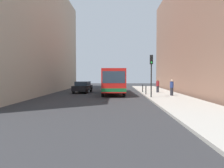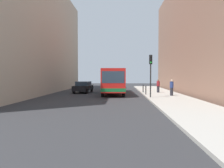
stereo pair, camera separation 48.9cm
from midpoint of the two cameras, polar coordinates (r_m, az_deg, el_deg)
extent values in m
plane|color=#2D2D30|center=(24.11, 1.29, -3.17)|extent=(80.00, 80.00, 0.00)
cube|color=#ADA89E|center=(24.59, 14.00, -2.95)|extent=(4.40, 40.00, 0.15)
cube|color=#B2A38C|center=(30.90, -20.87, 11.89)|extent=(7.00, 32.00, 15.06)
cube|color=#936B56|center=(30.55, 24.11, 12.03)|extent=(7.00, 32.00, 15.14)
cube|color=red|center=(27.37, 0.76, 1.15)|extent=(2.95, 11.09, 2.50)
cube|color=#197238|center=(27.40, 0.76, -0.84)|extent=(2.97, 11.11, 0.36)
cube|color=#2D3D4C|center=(21.88, 0.93, 1.79)|extent=(2.26, 0.15, 1.20)
cube|color=#2D3D4C|center=(27.86, 0.75, 1.89)|extent=(2.91, 9.50, 1.00)
cylinder|color=black|center=(23.57, 3.62, -2.07)|extent=(0.32, 1.01, 1.00)
cylinder|color=black|center=(23.54, -1.88, -2.08)|extent=(0.32, 1.01, 1.00)
cylinder|color=black|center=(31.34, 2.74, -1.01)|extent=(0.32, 1.01, 1.00)
cylinder|color=black|center=(31.32, -1.39, -1.01)|extent=(0.32, 1.01, 1.00)
cube|color=black|center=(29.21, -6.98, -0.98)|extent=(2.13, 4.52, 0.64)
cube|color=#2D3D4C|center=(29.33, -6.91, 0.17)|extent=(1.78, 2.58, 0.52)
cylinder|color=black|center=(27.59, -6.07, -1.83)|extent=(0.27, 0.65, 0.64)
cylinder|color=black|center=(28.00, -9.34, -1.79)|extent=(0.27, 0.65, 0.64)
cylinder|color=black|center=(30.51, -4.81, -1.44)|extent=(0.27, 0.65, 0.64)
cylinder|color=black|center=(30.89, -7.79, -1.41)|extent=(0.27, 0.65, 0.64)
cube|color=black|center=(39.16, 1.86, -0.15)|extent=(2.08, 4.51, 0.64)
cube|color=#2D3D4C|center=(39.29, 1.88, 0.70)|extent=(1.76, 2.56, 0.52)
cylinder|color=black|center=(37.62, 2.94, -0.74)|extent=(0.26, 0.65, 0.64)
cylinder|color=black|center=(37.75, 0.45, -0.73)|extent=(0.26, 0.65, 0.64)
cylinder|color=black|center=(40.62, 3.17, -0.52)|extent=(0.26, 0.65, 0.64)
cylinder|color=black|center=(40.73, 0.87, -0.51)|extent=(0.26, 0.65, 0.64)
cylinder|color=black|center=(21.67, 10.59, 0.82)|extent=(0.12, 0.12, 3.20)
cube|color=black|center=(21.72, 10.63, 6.24)|extent=(0.28, 0.24, 0.90)
sphere|color=black|center=(21.61, 10.68, 7.00)|extent=(0.16, 0.16, 0.16)
sphere|color=black|center=(21.59, 10.68, 6.26)|extent=(0.16, 0.16, 0.16)
sphere|color=green|center=(21.57, 10.67, 5.52)|extent=(0.16, 0.16, 0.16)
cylinder|color=black|center=(24.83, 9.31, -1.59)|extent=(0.11, 0.11, 0.95)
cylinder|color=black|center=(27.93, 8.55, -1.17)|extent=(0.11, 0.11, 0.95)
cylinder|color=#26262D|center=(23.99, 15.73, -1.93)|extent=(0.32, 0.32, 0.83)
cylinder|color=navy|center=(23.95, 15.75, -0.18)|extent=(0.38, 0.38, 0.64)
sphere|color=beige|center=(23.94, 15.76, 0.85)|extent=(0.23, 0.23, 0.23)
cylinder|color=#26262D|center=(28.07, 12.35, -1.34)|extent=(0.32, 0.32, 0.79)
cylinder|color=maroon|center=(28.03, 12.36, 0.10)|extent=(0.38, 0.38, 0.61)
sphere|color=#8C6647|center=(28.02, 12.37, 0.95)|extent=(0.22, 0.22, 0.22)
camera|label=1|loc=(0.24, -89.45, 0.02)|focal=35.33mm
camera|label=2|loc=(0.24, 90.55, -0.02)|focal=35.33mm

